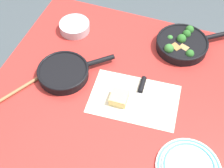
{
  "coord_description": "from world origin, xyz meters",
  "views": [
    {
      "loc": [
        0.29,
        -0.8,
        1.89
      ],
      "look_at": [
        0.0,
        0.0,
        0.78
      ],
      "focal_mm": 50.0,
      "sensor_mm": 36.0,
      "label": 1
    }
  ],
  "objects": [
    {
      "name": "skillet_eggs",
      "position": [
        -0.23,
        -0.01,
        0.79
      ],
      "size": [
        0.31,
        0.29,
        0.05
      ],
      "rotation": [
        0.0,
        0.0,
        0.73
      ],
      "color": "black",
      "rests_on": "dining_table_red"
    },
    {
      "name": "ground_plane",
      "position": [
        0.0,
        0.0,
        0.0
      ],
      "size": [
        14.0,
        14.0,
        0.0
      ],
      "primitive_type": "plane",
      "color": "#424C51"
    },
    {
      "name": "parchment_sheet",
      "position": [
        0.11,
        -0.03,
        0.76
      ],
      "size": [
        0.4,
        0.28,
        0.0
      ],
      "color": "beige",
      "rests_on": "dining_table_red"
    },
    {
      "name": "grater_knife",
      "position": [
        0.13,
        0.01,
        0.77
      ],
      "size": [
        0.04,
        0.24,
        0.02
      ],
      "rotation": [
        0.0,
        0.0,
        4.77
      ],
      "color": "silver",
      "rests_on": "dining_table_red"
    },
    {
      "name": "skillet_broccoli",
      "position": [
        0.25,
        0.35,
        0.79
      ],
      "size": [
        0.34,
        0.29,
        0.07
      ],
      "rotation": [
        0.0,
        0.0,
        0.63
      ],
      "color": "black",
      "rests_on": "dining_table_red"
    },
    {
      "name": "wooden_spoon",
      "position": [
        -0.34,
        -0.08,
        0.77
      ],
      "size": [
        0.2,
        0.32,
        0.02
      ],
      "rotation": [
        0.0,
        0.0,
        1.06
      ],
      "color": "#996B42",
      "rests_on": "dining_table_red"
    },
    {
      "name": "cheese_block",
      "position": [
        0.05,
        -0.06,
        0.78
      ],
      "size": [
        0.08,
        0.08,
        0.04
      ],
      "color": "#EFD67A",
      "rests_on": "dining_table_red"
    },
    {
      "name": "prep_bowl_steel",
      "position": [
        -0.31,
        0.29,
        0.79
      ],
      "size": [
        0.16,
        0.16,
        0.05
      ],
      "color": "#B7B7BC",
      "rests_on": "dining_table_red"
    },
    {
      "name": "dining_table_red",
      "position": [
        0.0,
        0.0,
        0.68
      ],
      "size": [
        1.07,
        1.03,
        0.76
      ],
      "color": "#B72D28",
      "rests_on": "ground_plane"
    },
    {
      "name": "dinner_plate_stack",
      "position": [
        0.4,
        -0.27,
        0.77
      ],
      "size": [
        0.25,
        0.25,
        0.03
      ],
      "color": "white",
      "rests_on": "dining_table_red"
    }
  ]
}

